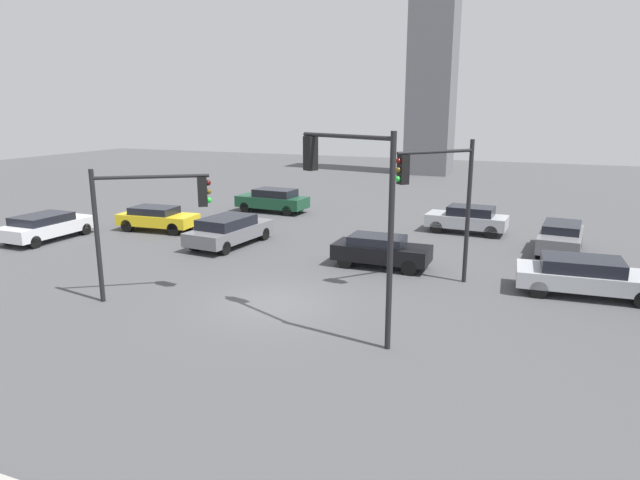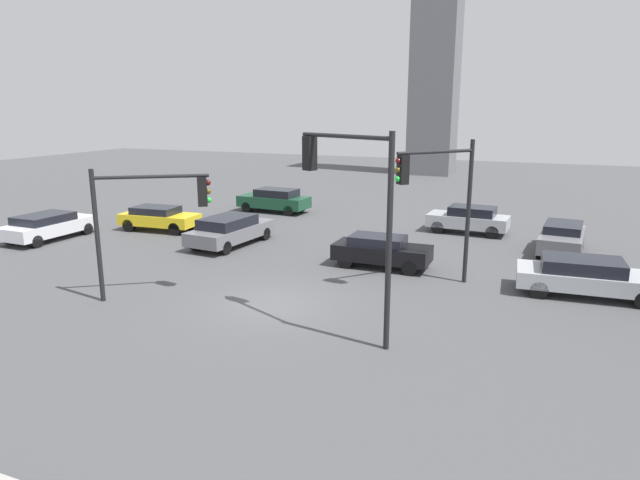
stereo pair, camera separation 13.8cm
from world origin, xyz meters
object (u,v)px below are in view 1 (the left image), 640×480
Objects in this scene: car_7 at (273,200)px; car_6 at (46,226)px; car_0 at (157,218)px; car_4 at (468,219)px; car_5 at (586,276)px; car_3 at (381,250)px; car_2 at (561,237)px; car_1 at (229,230)px; traffic_light_2 at (153,207)px; traffic_light_0 at (438,187)px; traffic_light_1 at (351,191)px.

car_6 is at bearing 60.00° from car_7.
car_0 is 1.02× the size of car_4.
car_6 is at bearing 178.70° from car_5.
car_7 is (-9.76, 9.41, 0.06)m from car_3.
car_7 is at bearing 146.51° from car_5.
car_1 is at bearing -68.55° from car_2.
car_7 is (-3.65, 16.00, -2.45)m from traffic_light_2.
car_5 is (15.45, -1.55, -0.04)m from car_1.
car_3 is 13.56m from car_7.
car_6 is (-24.54, -0.93, -0.01)m from car_5.
traffic_light_0 reaches higher than car_0.
car_7 is at bearing -3.89° from car_4.
car_1 is 9.42m from car_6.
car_0 is 16.50m from car_4.
car_5 reaches higher than car_3.
car_5 is at bearing 124.45° from car_4.
car_1 reaches higher than car_6.
car_2 is 8.78m from car_3.
car_2 is (14.70, 4.50, -0.03)m from car_1.
traffic_light_2 is at bearing -20.13° from traffic_light_0.
car_5 is at bearing -10.85° from traffic_light_2.
traffic_light_2 is 17.88m from car_2.
traffic_light_1 is 1.20× the size of car_1.
car_4 reaches higher than car_1.
car_7 is (7.09, 11.02, 0.08)m from car_6.
traffic_light_2 is at bearing -43.06° from car_2.
traffic_light_2 is at bearing -132.78° from car_3.
car_0 is 0.94× the size of car_7.
traffic_light_1 is 12.37m from car_1.
car_5 is 20.16m from car_7.
traffic_light_2 reaches higher than car_0.
car_6 is at bearing 121.03° from traffic_light_2.
car_4 reaches higher than car_5.
car_0 is 0.87× the size of car_1.
car_2 is 0.89× the size of car_5.
traffic_light_1 is 7.28m from traffic_light_2.
car_3 is at bearing -83.60° from car_6.
traffic_light_2 is 11.48m from car_0.
car_3 is (7.76, -0.87, -0.04)m from car_1.
car_5 is at bearing -5.01° from car_3.
traffic_light_1 is at bearing 25.43° from traffic_light_0.
traffic_light_1 is 20.01m from car_7.
car_1 is 1.07× the size of car_6.
traffic_light_1 is at bearing -37.42° from car_0.
car_4 is 0.91× the size of car_6.
traffic_light_1 is at bearing 126.14° from car_7.
traffic_light_2 reaches higher than car_5.
traffic_light_0 is 11.07m from car_1.
traffic_light_2 is 17.03m from car_4.
car_4 is (2.44, 7.93, 0.04)m from car_3.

